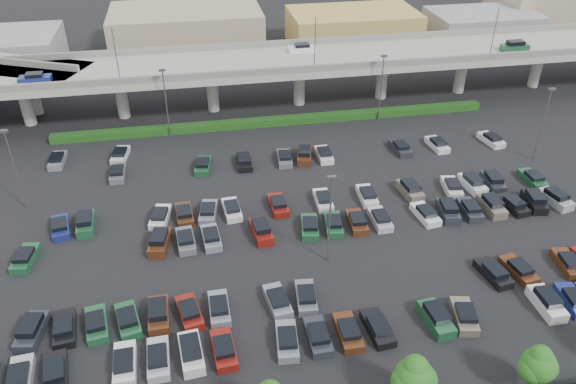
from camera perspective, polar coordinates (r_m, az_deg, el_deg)
The scene contains 7 objects.
ground at distance 65.44m, azimuth 2.37°, elevation -2.54°, with size 280.00×280.00×0.00m, color black.
overpass at distance 90.29m, azimuth -2.12°, elevation 12.76°, with size 150.00×13.00×15.80m.
hedge at distance 86.42m, azimuth -1.22°, elevation 7.21°, with size 66.00×1.60×1.10m, color #144112.
tree_row at distance 44.62m, azimuth 11.16°, elevation -18.24°, with size 65.07×3.66×5.94m.
parked_cars at distance 61.16m, azimuth 3.70°, elevation -4.77°, with size 63.08×41.67×1.67m.
light_poles at distance 63.07m, azimuth -1.56°, elevation 2.73°, with size 66.90×48.38×10.30m.
distant_buildings at distance 121.35m, azimuth 1.81°, elevation 16.42°, with size 138.00×24.00×9.00m.
Camera 1 is at (-12.34, -52.02, 37.74)m, focal length 35.00 mm.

